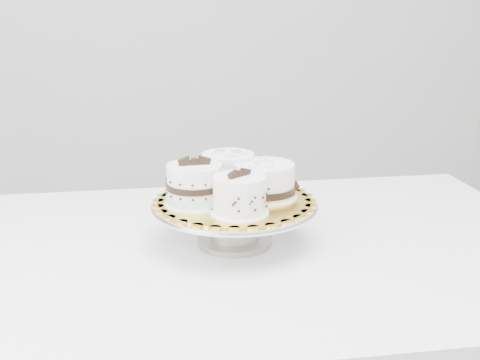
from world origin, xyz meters
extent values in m
cube|color=white|center=(0.14, 0.12, 0.73)|extent=(1.29, 0.91, 0.04)
cube|color=white|center=(-0.41, 0.52, 0.35)|extent=(0.05, 0.05, 0.71)
cube|color=white|center=(0.73, 0.44, 0.35)|extent=(0.05, 0.05, 0.71)
cylinder|color=gray|center=(0.09, 0.13, 0.76)|extent=(0.15, 0.15, 0.01)
cylinder|color=gray|center=(0.09, 0.13, 0.79)|extent=(0.10, 0.10, 0.08)
cylinder|color=silver|center=(0.09, 0.13, 0.83)|extent=(0.32, 0.32, 0.01)
cylinder|color=silver|center=(0.09, 0.13, 0.83)|extent=(0.33, 0.33, 0.00)
cylinder|color=gold|center=(0.09, 0.13, 0.84)|extent=(0.37, 0.37, 0.00)
cylinder|color=white|center=(0.08, 0.06, 0.84)|extent=(0.11, 0.11, 0.00)
cylinder|color=white|center=(0.08, 0.06, 0.88)|extent=(0.13, 0.13, 0.07)
cylinder|color=white|center=(0.01, 0.13, 0.84)|extent=(0.12, 0.12, 0.00)
cylinder|color=white|center=(0.01, 0.13, 0.88)|extent=(0.11, 0.11, 0.07)
cylinder|color=silver|center=(0.01, 0.13, 0.85)|extent=(0.11, 0.11, 0.02)
cylinder|color=black|center=(0.01, 0.13, 0.88)|extent=(0.11, 0.11, 0.01)
cylinder|color=white|center=(0.09, 0.20, 0.84)|extent=(0.12, 0.12, 0.00)
cylinder|color=white|center=(0.09, 0.20, 0.88)|extent=(0.12, 0.12, 0.07)
cylinder|color=white|center=(0.15, 0.14, 0.84)|extent=(0.13, 0.13, 0.00)
cylinder|color=white|center=(0.15, 0.14, 0.88)|extent=(0.12, 0.12, 0.06)
cylinder|color=black|center=(0.15, 0.14, 0.86)|extent=(0.12, 0.12, 0.01)
camera|label=1|loc=(-0.16, -0.96, 1.22)|focal=45.00mm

